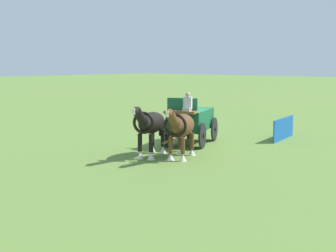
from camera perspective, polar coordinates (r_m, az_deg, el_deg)
ground_plane at (r=24.66m, az=2.55°, el=-1.97°), size 220.00×220.00×0.00m
show_wagon at (r=24.36m, az=2.48°, el=0.60°), size 5.77×3.23×2.59m
draft_horse_near at (r=20.65m, az=1.42°, el=-0.10°), size 2.87×1.68×2.16m
draft_horse_off at (r=21.05m, az=-1.98°, el=0.17°), size 3.02×1.73×2.22m
sponsor_banner at (r=26.54m, az=12.78°, el=-0.28°), size 3.14×0.74×1.10m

